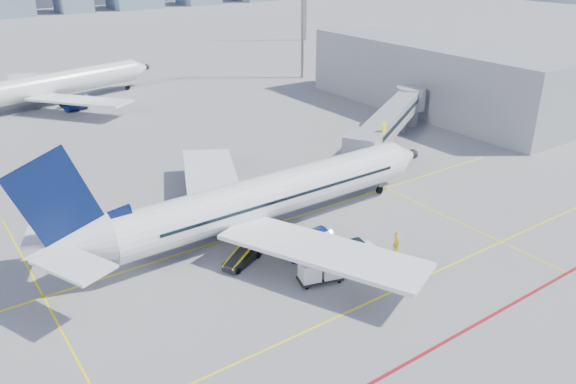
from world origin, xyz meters
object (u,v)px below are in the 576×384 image
main_aircraft (257,200)px  ramp_worker (396,241)px  second_aircraft (48,86)px  cargo_dolly (320,270)px  baggage_tug (360,248)px  belt_loader (243,257)px

main_aircraft → ramp_worker: size_ratio=20.60×
main_aircraft → second_aircraft: size_ratio=1.07×
second_aircraft → cargo_dolly: second_aircraft is taller
main_aircraft → baggage_tug: (4.65, -8.09, -2.51)m
main_aircraft → baggage_tug: bearing=-60.5°
cargo_dolly → belt_loader: belt_loader is taller
main_aircraft → cargo_dolly: size_ratio=10.86×
ramp_worker → main_aircraft: bearing=52.0°
cargo_dolly → ramp_worker: 7.97m
belt_loader → second_aircraft: bearing=66.7°
main_aircraft → ramp_worker: 12.20m
baggage_tug → ramp_worker: size_ratio=1.24×
belt_loader → baggage_tug: bearing=-52.2°
baggage_tug → belt_loader: (-8.32, 4.55, -0.17)m
baggage_tug → cargo_dolly: cargo_dolly is taller
second_aircraft → ramp_worker: second_aircraft is taller
second_aircraft → baggage_tug: bearing=-96.2°
cargo_dolly → belt_loader: 6.60m
cargo_dolly → belt_loader: (-3.36, 5.66, -0.45)m
second_aircraft → cargo_dolly: bearing=-100.8°
main_aircraft → cargo_dolly: 9.46m
baggage_tug → belt_loader: bearing=162.3°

